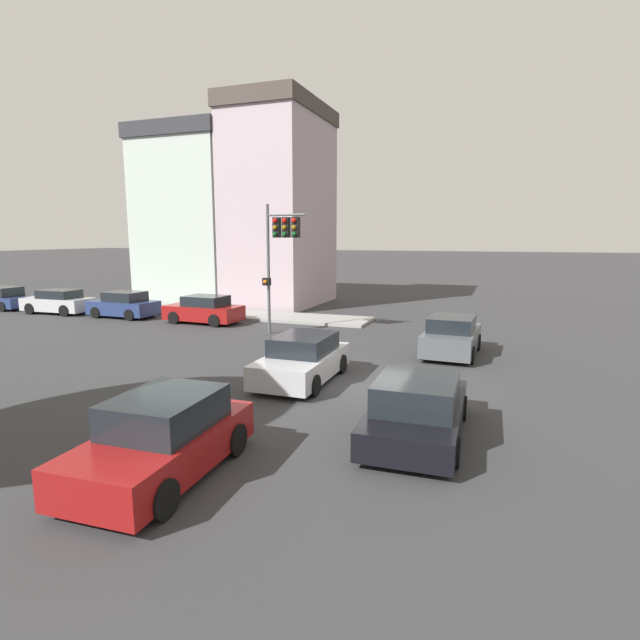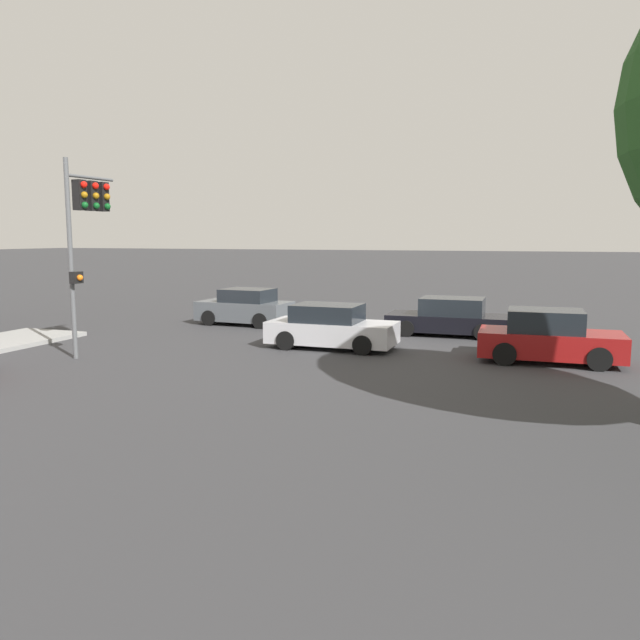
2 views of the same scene
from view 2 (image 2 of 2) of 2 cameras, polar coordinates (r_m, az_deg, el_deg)
ground_plane at (r=22.59m, az=2.95°, el=-1.70°), size 300.00×300.00×0.00m
traffic_signal at (r=20.41m, az=-20.60°, el=8.91°), size 0.54×2.09×5.94m
crossing_car_0 at (r=26.32m, az=-6.85°, el=1.13°), size 3.93×2.06×1.51m
crossing_car_1 at (r=19.40m, az=20.19°, el=-1.54°), size 4.09×2.10×1.55m
crossing_car_2 at (r=20.59m, az=1.02°, el=-0.69°), size 4.18×2.00×1.44m
crossing_car_3 at (r=23.81m, az=11.69°, el=0.22°), size 4.44×2.13×1.40m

